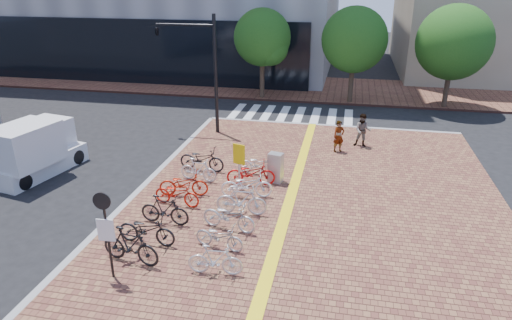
% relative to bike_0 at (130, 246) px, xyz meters
% --- Properties ---
extents(ground, '(120.00, 120.00, 0.00)m').
position_rel_bike_0_xyz_m(ground, '(2.06, 2.58, -0.73)').
color(ground, black).
rests_on(ground, ground).
extents(kerb_west, '(0.25, 34.00, 0.15)m').
position_rel_bike_0_xyz_m(kerb_west, '(-1.94, -2.42, -0.65)').
color(kerb_west, gray).
rests_on(kerb_west, ground).
extents(kerb_north, '(14.00, 0.25, 0.15)m').
position_rel_bike_0_xyz_m(kerb_north, '(5.06, 14.58, -0.65)').
color(kerb_north, gray).
rests_on(kerb_north, ground).
extents(far_sidewalk, '(70.00, 8.00, 0.15)m').
position_rel_bike_0_xyz_m(far_sidewalk, '(2.06, 23.58, -0.65)').
color(far_sidewalk, brown).
rests_on(far_sidewalk, ground).
extents(crosswalk, '(7.50, 4.00, 0.01)m').
position_rel_bike_0_xyz_m(crosswalk, '(2.56, 16.58, -0.72)').
color(crosswalk, silver).
rests_on(crosswalk, ground).
extents(street_trees, '(16.20, 4.60, 6.35)m').
position_rel_bike_0_xyz_m(street_trees, '(7.10, 20.03, 3.37)').
color(street_trees, '#38281E').
rests_on(street_trees, far_sidewalk).
extents(bike_0, '(1.98, 0.86, 1.15)m').
position_rel_bike_0_xyz_m(bike_0, '(0.00, 0.00, 0.00)').
color(bike_0, black).
rests_on(bike_0, sidewalk).
extents(bike_1, '(1.95, 0.77, 1.01)m').
position_rel_bike_0_xyz_m(bike_1, '(0.03, 1.06, -0.07)').
color(bike_1, black).
rests_on(bike_1, sidewalk).
extents(bike_2, '(1.77, 0.58, 1.05)m').
position_rel_bike_0_xyz_m(bike_2, '(0.11, 2.34, -0.05)').
color(bike_2, black).
rests_on(bike_2, sidewalk).
extents(bike_3, '(1.85, 0.84, 0.94)m').
position_rel_bike_0_xyz_m(bike_3, '(0.03, 3.71, -0.10)').
color(bike_3, red).
rests_on(bike_3, sidewalk).
extents(bike_4, '(1.98, 1.02, 0.99)m').
position_rel_bike_0_xyz_m(bike_4, '(-0.00, 4.52, -0.08)').
color(bike_4, red).
rests_on(bike_4, sidewalk).
extents(bike_5, '(1.67, 0.68, 0.98)m').
position_rel_bike_0_xyz_m(bike_5, '(0.13, 5.93, -0.09)').
color(bike_5, white).
rests_on(bike_5, sidewalk).
extents(bike_6, '(2.06, 0.85, 1.06)m').
position_rel_bike_0_xyz_m(bike_6, '(-0.07, 7.00, -0.05)').
color(bike_6, black).
rests_on(bike_6, sidewalk).
extents(bike_7, '(1.62, 0.58, 0.96)m').
position_rel_bike_0_xyz_m(bike_7, '(2.61, -0.06, -0.10)').
color(bike_7, silver).
rests_on(bike_7, sidewalk).
extents(bike_8, '(1.69, 0.85, 0.85)m').
position_rel_bike_0_xyz_m(bike_8, '(2.35, 1.24, -0.15)').
color(bike_8, '#A7A7AB').
rests_on(bike_8, sidewalk).
extents(bike_9, '(1.99, 1.01, 1.00)m').
position_rel_bike_0_xyz_m(bike_9, '(2.35, 2.40, -0.08)').
color(bike_9, silver).
rests_on(bike_9, sidewalk).
extents(bike_10, '(1.85, 0.59, 1.10)m').
position_rel_bike_0_xyz_m(bike_10, '(2.52, 3.50, -0.02)').
color(bike_10, silver).
rests_on(bike_10, sidewalk).
extents(bike_11, '(2.06, 1.05, 1.03)m').
position_rel_bike_0_xyz_m(bike_11, '(2.40, 4.86, -0.06)').
color(bike_11, white).
rests_on(bike_11, sidewalk).
extents(bike_12, '(2.04, 1.01, 1.03)m').
position_rel_bike_0_xyz_m(bike_12, '(2.33, 5.98, -0.06)').
color(bike_12, '#AD0C0C').
rests_on(bike_12, sidewalk).
extents(bike_13, '(1.77, 0.70, 0.91)m').
position_rel_bike_0_xyz_m(bike_13, '(2.43, 7.09, -0.12)').
color(bike_13, silver).
rests_on(bike_13, sidewalk).
extents(pedestrian_a, '(0.67, 0.59, 1.53)m').
position_rel_bike_0_xyz_m(pedestrian_a, '(5.64, 10.50, 0.19)').
color(pedestrian_a, gray).
rests_on(pedestrian_a, sidewalk).
extents(pedestrian_b, '(0.86, 0.70, 1.66)m').
position_rel_bike_0_xyz_m(pedestrian_b, '(6.77, 11.45, 0.26)').
color(pedestrian_b, '#4B515F').
rests_on(pedestrian_b, sidewalk).
extents(utility_box, '(0.65, 0.53, 1.25)m').
position_rel_bike_0_xyz_m(utility_box, '(3.25, 6.47, 0.05)').
color(utility_box, '#B4B3B8').
rests_on(utility_box, sidewalk).
extents(yellow_sign, '(0.50, 0.20, 1.89)m').
position_rel_bike_0_xyz_m(yellow_sign, '(1.94, 5.53, 0.73)').
color(yellow_sign, '#B7B7BC').
rests_on(yellow_sign, sidewalk).
extents(notice_sign, '(0.50, 0.12, 2.68)m').
position_rel_bike_0_xyz_m(notice_sign, '(-0.20, -0.79, 1.11)').
color(notice_sign, black).
rests_on(notice_sign, sidewalk).
extents(traffic_light_pole, '(3.30, 1.27, 6.14)m').
position_rel_bike_0_xyz_m(traffic_light_pole, '(-2.29, 12.15, 3.66)').
color(traffic_light_pole, black).
rests_on(traffic_light_pole, sidewalk).
extents(box_truck, '(2.57, 4.43, 2.41)m').
position_rel_bike_0_xyz_m(box_truck, '(-7.10, 5.53, 0.41)').
color(box_truck, silver).
rests_on(box_truck, ground).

